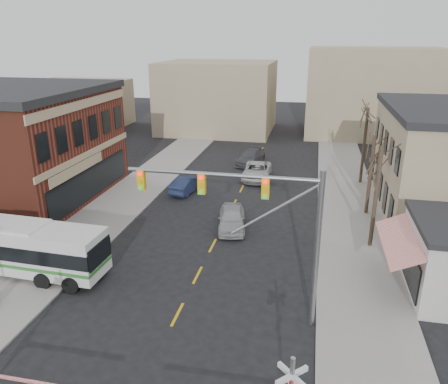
{
  "coord_description": "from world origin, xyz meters",
  "views": [
    {
      "loc": [
        6.22,
        -16.12,
        13.55
      ],
      "look_at": [
        0.53,
        11.26,
        3.5
      ],
      "focal_mm": 35.0,
      "sensor_mm": 36.0,
      "label": 1
    }
  ],
  "objects_px": {
    "pedestrian_far": "(33,235)",
    "car_c": "(257,171)",
    "transit_bus": "(9,245)",
    "pedestrian_near": "(42,265)",
    "traffic_signal_mast": "(263,214)",
    "car_a": "(232,218)",
    "car_d": "(250,157)",
    "car_b": "(187,184)"
  },
  "relations": [
    {
      "from": "car_b",
      "to": "car_d",
      "type": "relative_size",
      "value": 0.84
    },
    {
      "from": "transit_bus",
      "to": "car_b",
      "type": "bearing_deg",
      "value": 68.42
    },
    {
      "from": "pedestrian_far",
      "to": "pedestrian_near",
      "type": "bearing_deg",
      "value": -84.74
    },
    {
      "from": "pedestrian_near",
      "to": "pedestrian_far",
      "type": "xyz_separation_m",
      "value": [
        -2.82,
        3.41,
        0.07
      ]
    },
    {
      "from": "car_d",
      "to": "transit_bus",
      "type": "bearing_deg",
      "value": -99.49
    },
    {
      "from": "pedestrian_near",
      "to": "traffic_signal_mast",
      "type": "bearing_deg",
      "value": -80.55
    },
    {
      "from": "car_c",
      "to": "transit_bus",
      "type": "bearing_deg",
      "value": -121.13
    },
    {
      "from": "pedestrian_near",
      "to": "car_d",
      "type": "bearing_deg",
      "value": -3.21
    },
    {
      "from": "transit_bus",
      "to": "car_c",
      "type": "xyz_separation_m",
      "value": [
        12.03,
        21.19,
        -0.96
      ]
    },
    {
      "from": "traffic_signal_mast",
      "to": "car_b",
      "type": "xyz_separation_m",
      "value": [
        -8.93,
        17.54,
        -4.97
      ]
    },
    {
      "from": "car_c",
      "to": "pedestrian_near",
      "type": "bearing_deg",
      "value": -115.35
    },
    {
      "from": "car_b",
      "to": "car_c",
      "type": "height_order",
      "value": "car_c"
    },
    {
      "from": "traffic_signal_mast",
      "to": "car_c",
      "type": "xyz_separation_m",
      "value": [
        -3.22,
        22.74,
        -4.92
      ]
    },
    {
      "from": "transit_bus",
      "to": "pedestrian_near",
      "type": "distance_m",
      "value": 2.6
    },
    {
      "from": "transit_bus",
      "to": "car_d",
      "type": "height_order",
      "value": "transit_bus"
    },
    {
      "from": "pedestrian_near",
      "to": "pedestrian_far",
      "type": "height_order",
      "value": "pedestrian_far"
    },
    {
      "from": "transit_bus",
      "to": "car_c",
      "type": "bearing_deg",
      "value": 60.41
    },
    {
      "from": "transit_bus",
      "to": "car_b",
      "type": "distance_m",
      "value": 17.22
    },
    {
      "from": "pedestrian_near",
      "to": "pedestrian_far",
      "type": "distance_m",
      "value": 4.43
    },
    {
      "from": "transit_bus",
      "to": "pedestrian_near",
      "type": "bearing_deg",
      "value": -14.11
    },
    {
      "from": "car_a",
      "to": "car_b",
      "type": "bearing_deg",
      "value": 118.15
    },
    {
      "from": "transit_bus",
      "to": "car_c",
      "type": "distance_m",
      "value": 24.38
    },
    {
      "from": "car_c",
      "to": "pedestrian_far",
      "type": "relative_size",
      "value": 2.95
    },
    {
      "from": "transit_bus",
      "to": "car_d",
      "type": "xyz_separation_m",
      "value": [
        10.61,
        26.39,
        -0.98
      ]
    },
    {
      "from": "car_a",
      "to": "car_c",
      "type": "bearing_deg",
      "value": 79.39
    },
    {
      "from": "traffic_signal_mast",
      "to": "car_d",
      "type": "bearing_deg",
      "value": 99.42
    },
    {
      "from": "car_b",
      "to": "car_c",
      "type": "relative_size",
      "value": 0.79
    },
    {
      "from": "transit_bus",
      "to": "traffic_signal_mast",
      "type": "relative_size",
      "value": 1.3
    },
    {
      "from": "car_c",
      "to": "pedestrian_near",
      "type": "relative_size",
      "value": 3.17
    },
    {
      "from": "pedestrian_near",
      "to": "car_c",
      "type": "bearing_deg",
      "value": -10.13
    },
    {
      "from": "car_b",
      "to": "pedestrian_near",
      "type": "relative_size",
      "value": 2.51
    },
    {
      "from": "pedestrian_far",
      "to": "traffic_signal_mast",
      "type": "bearing_deg",
      "value": -49.91
    },
    {
      "from": "traffic_signal_mast",
      "to": "pedestrian_near",
      "type": "bearing_deg",
      "value": 175.77
    },
    {
      "from": "traffic_signal_mast",
      "to": "car_a",
      "type": "xyz_separation_m",
      "value": [
        -3.42,
        10.45,
        -4.88
      ]
    },
    {
      "from": "car_d",
      "to": "pedestrian_far",
      "type": "xyz_separation_m",
      "value": [
        -11.02,
        -23.58,
        0.31
      ]
    },
    {
      "from": "car_c",
      "to": "pedestrian_near",
      "type": "height_order",
      "value": "pedestrian_near"
    },
    {
      "from": "car_b",
      "to": "pedestrian_far",
      "type": "xyz_separation_m",
      "value": [
        -6.73,
        -13.18,
        0.34
      ]
    },
    {
      "from": "car_a",
      "to": "pedestrian_far",
      "type": "relative_size",
      "value": 2.52
    },
    {
      "from": "car_c",
      "to": "pedestrian_far",
      "type": "distance_m",
      "value": 22.2
    },
    {
      "from": "car_a",
      "to": "pedestrian_near",
      "type": "height_order",
      "value": "pedestrian_near"
    },
    {
      "from": "pedestrian_far",
      "to": "transit_bus",
      "type": "bearing_deg",
      "value": -116.07
    },
    {
      "from": "pedestrian_far",
      "to": "car_c",
      "type": "bearing_deg",
      "value": 21.56
    }
  ]
}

